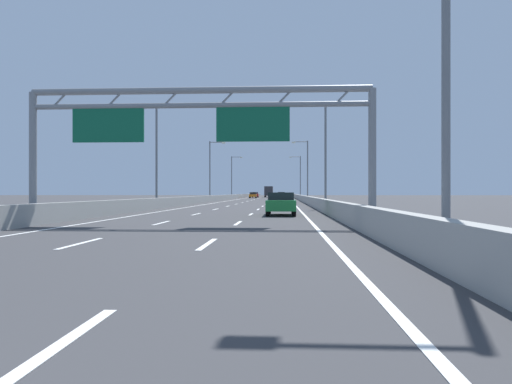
{
  "coord_description": "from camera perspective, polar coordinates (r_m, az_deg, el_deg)",
  "views": [
    {
      "loc": [
        3.91,
        -0.78,
        1.45
      ],
      "look_at": [
        0.45,
        60.02,
        1.47
      ],
      "focal_mm": 33.77,
      "sensor_mm": 36.0,
      "label": 1
    }
  ],
  "objects": [
    {
      "name": "lane_dash_left_17",
      "position": [
        157.39,
        1.18,
        -0.54
      ],
      "size": [
        0.16,
        3.0,
        0.01
      ],
      "primitive_type": "cube",
      "color": "white",
      "rests_on": "ground_plane"
    },
    {
      "name": "streetlamp_right_near",
      "position": [
        12.61,
        20.51,
        18.21
      ],
      "size": [
        2.58,
        0.28,
        9.5
      ],
      "color": "slate",
      "rests_on": "ground_plane"
    },
    {
      "name": "lane_dash_right_1",
      "position": [
        13.52,
        -5.79,
        -6.16
      ],
      "size": [
        0.16,
        3.0,
        0.01
      ],
      "primitive_type": "cube",
      "color": "white",
      "rests_on": "ground_plane"
    },
    {
      "name": "lane_dash_left_3",
      "position": [
        31.83,
        -7.1,
        -2.62
      ],
      "size": [
        0.16,
        3.0,
        0.01
      ],
      "primitive_type": "cube",
      "color": "white",
      "rests_on": "ground_plane"
    },
    {
      "name": "black_car",
      "position": [
        107.49,
        3.03,
        -0.39
      ],
      "size": [
        1.76,
        4.17,
        1.48
      ],
      "color": "black",
      "rests_on": "ground_plane"
    },
    {
      "name": "lane_dash_left_5",
      "position": [
        49.63,
        -3.36,
        -1.69
      ],
      "size": [
        0.16,
        3.0,
        0.01
      ],
      "primitive_type": "cube",
      "color": "white",
      "rests_on": "ground_plane"
    },
    {
      "name": "streetlamp_right_mid",
      "position": [
        43.79,
        7.93,
        5.15
      ],
      "size": [
        2.58,
        0.28,
        9.5
      ],
      "color": "slate",
      "rests_on": "ground_plane"
    },
    {
      "name": "barrier_left",
      "position": [
        111.31,
        -2.32,
        -0.52
      ],
      "size": [
        0.45,
        220.0,
        0.95
      ],
      "color": "#9E9E99",
      "rests_on": "ground_plane"
    },
    {
      "name": "orange_car",
      "position": [
        118.7,
        -0.37,
        -0.37
      ],
      "size": [
        1.73,
        4.5,
        1.43
      ],
      "color": "orange",
      "rests_on": "ground_plane"
    },
    {
      "name": "lane_dash_right_9",
      "position": [
        85.32,
        1.84,
        -0.99
      ],
      "size": [
        0.16,
        3.0,
        0.01
      ],
      "primitive_type": "cube",
      "color": "white",
      "rests_on": "ground_plane"
    },
    {
      "name": "lane_dash_left_7",
      "position": [
        67.53,
        -1.6,
        -1.24
      ],
      "size": [
        0.16,
        3.0,
        0.01
      ],
      "primitive_type": "cube",
      "color": "white",
      "rests_on": "ground_plane"
    },
    {
      "name": "lane_dash_right_14",
      "position": [
        130.3,
        2.33,
        -0.65
      ],
      "size": [
        0.16,
        3.0,
        0.01
      ],
      "primitive_type": "cube",
      "color": "white",
      "rests_on": "ground_plane"
    },
    {
      "name": "lane_dash_right_6",
      "position": [
        58.33,
        1.18,
        -1.44
      ],
      "size": [
        0.16,
        3.0,
        0.01
      ],
      "primitive_type": "cube",
      "color": "white",
      "rests_on": "ground_plane"
    },
    {
      "name": "edge_line_left",
      "position": [
        89.26,
        -2.64,
        -0.95
      ],
      "size": [
        0.16,
        176.0,
        0.01
      ],
      "primitive_type": "cube",
      "color": "white",
      "rests_on": "ground_plane"
    },
    {
      "name": "lane_dash_right_7",
      "position": [
        67.33,
        1.46,
        -1.25
      ],
      "size": [
        0.16,
        3.0,
        0.01
      ],
      "primitive_type": "cube",
      "color": "white",
      "rests_on": "ground_plane"
    },
    {
      "name": "lane_dash_right_10",
      "position": [
        94.31,
        1.97,
        -0.9
      ],
      "size": [
        0.16,
        3.0,
        0.01
      ],
      "primitive_type": "cube",
      "color": "white",
      "rests_on": "ground_plane"
    },
    {
      "name": "streetlamp_left_mid",
      "position": [
        45.1,
        -11.41,
        5.0
      ],
      "size": [
        2.58,
        0.28,
        9.5
      ],
      "color": "slate",
      "rests_on": "ground_plane"
    },
    {
      "name": "lane_dash_left_14",
      "position": [
        130.41,
        0.75,
        -0.65
      ],
      "size": [
        0.16,
        3.0,
        0.01
      ],
      "primitive_type": "cube",
      "color": "white",
      "rests_on": "ground_plane"
    },
    {
      "name": "lane_dash_left_1",
      "position": [
        14.53,
        -20.03,
        -5.73
      ],
      "size": [
        0.16,
        3.0,
        0.01
      ],
      "primitive_type": "cube",
      "color": "white",
      "rests_on": "ground_plane"
    },
    {
      "name": "lane_dash_left_12",
      "position": [
        112.43,
        0.34,
        -0.75
      ],
      "size": [
        0.16,
        3.0,
        0.01
      ],
      "primitive_type": "cube",
      "color": "white",
      "rests_on": "ground_plane"
    },
    {
      "name": "lane_dash_right_15",
      "position": [
        139.3,
        2.39,
        -0.61
      ],
      "size": [
        0.16,
        3.0,
        0.01
      ],
      "primitive_type": "cube",
      "color": "white",
      "rests_on": "ground_plane"
    },
    {
      "name": "lane_dash_right_11",
      "position": [
        103.31,
        2.08,
        -0.82
      ],
      "size": [
        0.16,
        3.0,
        0.01
      ],
      "primitive_type": "cube",
      "color": "white",
      "rests_on": "ground_plane"
    },
    {
      "name": "green_car",
      "position": [
        30.27,
        2.98,
        -1.35
      ],
      "size": [
        1.8,
        4.39,
        1.43
      ],
      "color": "#1E7A38",
      "rests_on": "ground_plane"
    },
    {
      "name": "lane_dash_right_13",
      "position": [
        121.3,
        2.26,
        -0.7
      ],
      "size": [
        0.16,
        3.0,
        0.01
      ],
      "primitive_type": "cube",
      "color": "white",
      "rests_on": "ground_plane"
    },
    {
      "name": "lane_dash_left_15",
      "position": [
        139.4,
        0.91,
        -0.61
      ],
      "size": [
        0.16,
        3.0,
        0.01
      ],
      "primitive_type": "cube",
      "color": "white",
      "rests_on": "ground_plane"
    },
    {
      "name": "lane_dash_right_5",
      "position": [
        49.34,
        0.8,
        -1.7
      ],
      "size": [
        0.16,
        3.0,
        0.01
      ],
      "primitive_type": "cube",
      "color": "white",
      "rests_on": "ground_plane"
    },
    {
      "name": "lane_dash_right_12",
      "position": [
        112.31,
        2.18,
        -0.75
      ],
      "size": [
        0.16,
        3.0,
        0.01
      ],
      "primitive_type": "cube",
      "color": "white",
      "rests_on": "ground_plane"
    },
    {
      "name": "lane_dash_right_2",
      "position": [
        22.42,
        -2.16,
        -3.72
      ],
      "size": [
        0.16,
        3.0,
        0.01
      ],
      "primitive_type": "cube",
      "color": "white",
      "rests_on": "ground_plane"
    },
    {
      "name": "barrier_right",
      "position": [
        110.82,
        4.8,
        -0.52
      ],
      "size": [
        0.45,
        220.0,
        0.95
      ],
      "color": "#9E9E99",
      "rests_on": "ground_plane"
    },
    {
      "name": "lane_dash_right_4",
      "position": [
        40.36,
        0.25,
        -2.07
      ],
      "size": [
        0.16,
        3.0,
        0.01
      ],
      "primitive_type": "cube",
      "color": "white",
      "rests_on": "ground_plane"
    },
    {
      "name": "red_car",
      "position": [
        131.44,
        -0.1,
        -0.32
      ],
      "size": [
        1.73,
        4.14,
        1.48
      ],
      "color": "red",
      "rests_on": "ground_plane"
    },
    {
      "name": "sign_gantry",
      "position": [
        22.83,
        -7.27,
        8.45
      ],
      "size": [
        16.3,
        0.36,
        6.36
      ],
      "color": "gray",
      "rests_on": "ground_plane"
    },
    {
      "name": "lane_dash_left_2",
      "position": [
        23.04,
        -11.13,
        -3.62
      ],
      "size": [
        0.16,
        3.0,
        0.01
      ],
      "primitive_type": "cube",
      "color": "white",
      "rests_on": "ground_plane"
    },
    {
      "name": "lane_dash_right_0",
      "position": [
        4.99,
        -23.04,
        -16.89
      ],
      "size": [
        0.16,
        3.0,
        0.01
      ],
      "primitive_type": "cube",
      "color": "white",
      "rests_on": "ground_plane"
    },
    {
      "name": "lane_dash_right_3",
      "position": [
        31.38,
        -0.61,
        -2.66
      ],
      "size": [
        0.16,
        3.0,
        0.01
      ],
      "primitive_type": "cube",
      "color": "white",
      "rests_on": "ground_plane"
    },
    {
      "name": "box_truck",
      "position": [
        136.57,
        1.52,
        0.08
      ],
      "size": [
        2.32,
        7.66,
        3.09
      ],
      "color": "silver",
      "rests_on": "ground_plane"
    },
    {
      "name": "lane_dash_left_16",
      "position": [
        148.39,
        1.05,
        -0.58
      ],
      "size": [
        0.16,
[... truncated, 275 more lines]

